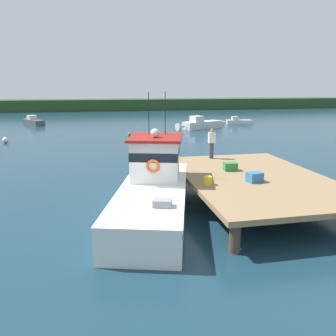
% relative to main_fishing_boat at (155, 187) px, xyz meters
% --- Properties ---
extents(ground_plane, '(200.00, 200.00, 0.00)m').
position_rel_main_fishing_boat_xyz_m(ground_plane, '(-0.35, 0.10, -1.01)').
color(ground_plane, '#193847').
extents(dock, '(6.00, 9.00, 1.20)m').
position_rel_main_fishing_boat_xyz_m(dock, '(4.45, 0.10, 0.07)').
color(dock, '#4C3D2D').
rests_on(dock, ground).
extents(main_fishing_boat, '(4.56, 9.93, 4.80)m').
position_rel_main_fishing_boat_xyz_m(main_fishing_boat, '(0.00, 0.00, 0.00)').
color(main_fishing_boat, white).
rests_on(main_fishing_boat, ground).
extents(crate_stack_near_edge, '(0.68, 0.56, 0.40)m').
position_rel_main_fishing_boat_xyz_m(crate_stack_near_edge, '(4.04, -0.74, 0.39)').
color(crate_stack_near_edge, '#3370B2').
rests_on(crate_stack_near_edge, dock).
extents(crate_stack_mid_dock, '(0.64, 0.49, 0.37)m').
position_rel_main_fishing_boat_xyz_m(crate_stack_mid_dock, '(3.77, 1.22, 0.38)').
color(crate_stack_mid_dock, '#2D8442').
rests_on(crate_stack_mid_dock, dock).
extents(bait_bucket, '(0.32, 0.32, 0.34)m').
position_rel_main_fishing_boat_xyz_m(bait_bucket, '(2.03, -0.74, 0.36)').
color(bait_bucket, yellow).
rests_on(bait_bucket, dock).
extents(deckhand_by_the_boat, '(0.36, 0.22, 1.63)m').
position_rel_main_fishing_boat_xyz_m(deckhand_by_the_boat, '(3.76, 3.90, 1.05)').
color(deckhand_by_the_boat, '#383842').
rests_on(deckhand_by_the_boat, dock).
extents(moored_boat_mid_harbor, '(6.32, 3.55, 1.61)m').
position_rel_main_fishing_boat_xyz_m(moored_boat_mid_harbor, '(9.63, 25.50, -0.45)').
color(moored_boat_mid_harbor, silver).
rests_on(moored_boat_mid_harbor, ground).
extents(moored_boat_off_the_point, '(4.27, 1.70, 1.07)m').
position_rel_main_fishing_boat_xyz_m(moored_boat_off_the_point, '(16.19, 29.40, -0.64)').
color(moored_boat_off_the_point, silver).
rests_on(moored_boat_off_the_point, ground).
extents(moored_boat_near_channel, '(3.52, 4.65, 1.25)m').
position_rel_main_fishing_boat_xyz_m(moored_boat_near_channel, '(-11.35, 34.46, -0.58)').
color(moored_boat_near_channel, '#4C4C51').
rests_on(moored_boat_near_channel, ground).
extents(mooring_buoy_inshore, '(0.33, 0.33, 0.33)m').
position_rel_main_fishing_boat_xyz_m(mooring_buoy_inshore, '(0.71, 21.49, -0.84)').
color(mooring_buoy_inshore, '#EA5B19').
rests_on(mooring_buoy_inshore, ground).
extents(mooring_buoy_channel_marker, '(0.52, 0.52, 0.52)m').
position_rel_main_fishing_boat_xyz_m(mooring_buoy_channel_marker, '(-10.86, 19.14, -0.75)').
color(mooring_buoy_channel_marker, silver).
rests_on(mooring_buoy_channel_marker, ground).
extents(far_shoreline, '(120.00, 8.00, 2.40)m').
position_rel_main_fishing_boat_xyz_m(far_shoreline, '(-0.35, 62.10, 0.19)').
color(far_shoreline, '#284723').
rests_on(far_shoreline, ground).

